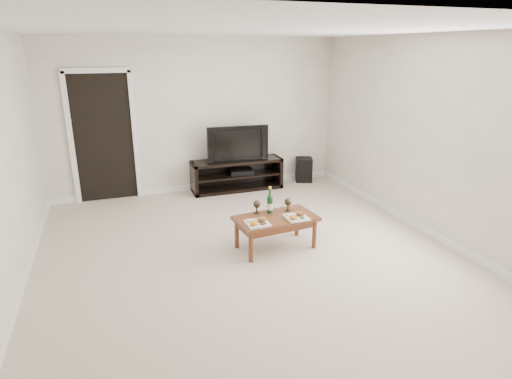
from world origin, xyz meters
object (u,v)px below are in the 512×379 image
object	(u,v)px
media_console	(237,175)
television	(237,143)
coffee_table	(276,232)
subwoofer	(304,170)

from	to	relation	value
media_console	television	size ratio (longest dim) A/B	1.50
television	coffee_table	size ratio (longest dim) A/B	1.06
media_console	coffee_table	bearing A→B (deg)	-95.39
subwoofer	television	bearing A→B (deg)	-156.10
television	subwoofer	bearing A→B (deg)	6.72
media_console	subwoofer	size ratio (longest dim) A/B	3.58
television	media_console	bearing A→B (deg)	0.00
media_console	subwoofer	world-z (taller)	media_console
television	subwoofer	xyz separation A→B (m)	(1.35, 0.08, -0.63)
media_console	television	distance (m)	0.58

